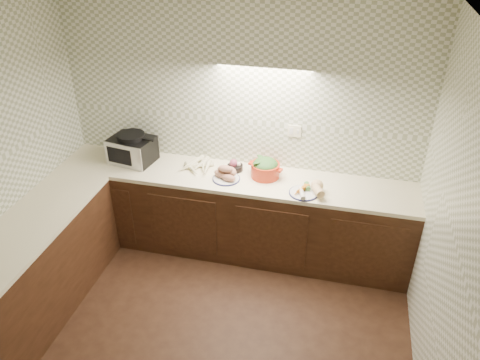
% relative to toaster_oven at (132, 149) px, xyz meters
% --- Properties ---
extents(room, '(3.60, 3.60, 2.60)m').
position_rel_toaster_oven_xyz_m(room, '(1.09, -1.56, 0.58)').
color(room, black).
rests_on(room, ground).
extents(counter, '(3.60, 3.60, 0.90)m').
position_rel_toaster_oven_xyz_m(counter, '(0.41, -0.88, -0.60)').
color(counter, black).
rests_on(counter, ground).
extents(toaster_oven, '(0.48, 0.40, 0.31)m').
position_rel_toaster_oven_xyz_m(toaster_oven, '(0.00, 0.00, 0.00)').
color(toaster_oven, black).
rests_on(toaster_oven, counter).
extents(parsnip_pile, '(0.39, 0.41, 0.08)m').
position_rel_toaster_oven_xyz_m(parsnip_pile, '(0.71, 0.00, -0.11)').
color(parsnip_pile, beige).
rests_on(parsnip_pile, counter).
extents(sweet_potato_plate, '(0.28, 0.27, 0.16)m').
position_rel_toaster_oven_xyz_m(sweet_potato_plate, '(1.05, -0.13, -0.09)').
color(sweet_potato_plate, '#121443').
rests_on(sweet_potato_plate, counter).
extents(onion_bowl, '(0.16, 0.16, 0.12)m').
position_rel_toaster_oven_xyz_m(onion_bowl, '(1.08, 0.06, -0.10)').
color(onion_bowl, black).
rests_on(onion_bowl, counter).
extents(dutch_oven, '(0.35, 0.35, 0.20)m').
position_rel_toaster_oven_xyz_m(dutch_oven, '(1.40, 0.01, -0.05)').
color(dutch_oven, '#B42911').
rests_on(dutch_oven, counter).
extents(veg_plate, '(0.35, 0.34, 0.13)m').
position_rel_toaster_oven_xyz_m(veg_plate, '(1.87, -0.19, -0.10)').
color(veg_plate, '#121443').
rests_on(veg_plate, counter).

